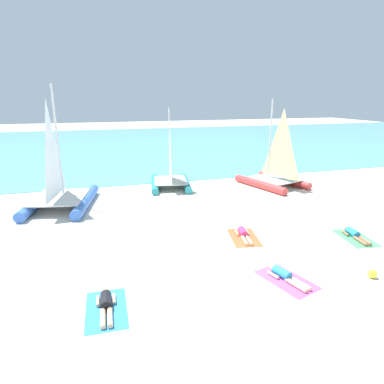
% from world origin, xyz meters
% --- Properties ---
extents(ground_plane, '(120.00, 120.00, 0.00)m').
position_xyz_m(ground_plane, '(0.00, 10.00, 0.00)').
color(ground_plane, silver).
extents(ocean_water, '(120.00, 40.00, 0.05)m').
position_xyz_m(ocean_water, '(0.00, 32.07, 0.03)').
color(ocean_water, '#5BB2C1').
rests_on(ocean_water, ground).
extents(sailboat_red, '(3.79, 4.81, 5.50)m').
position_xyz_m(sailboat_red, '(6.66, 9.25, 0.82)').
color(sailboat_red, '#CC3838').
rests_on(sailboat_red, ground).
extents(sailboat_teal, '(3.06, 4.18, 4.97)m').
position_xyz_m(sailboat_teal, '(0.18, 10.87, 0.74)').
color(sailboat_teal, teal).
rests_on(sailboat_teal, ground).
extents(sailboat_blue, '(3.89, 5.26, 6.23)m').
position_xyz_m(sailboat_blue, '(-6.24, 8.59, 0.93)').
color(sailboat_blue, blue).
rests_on(sailboat_blue, ground).
extents(towel_leftmost, '(1.16, 1.93, 0.01)m').
position_xyz_m(towel_leftmost, '(-4.37, -1.04, 0.01)').
color(towel_leftmost, '#338CD8').
rests_on(towel_leftmost, ground).
extents(sunbather_leftmost, '(0.55, 1.56, 0.30)m').
position_xyz_m(sunbather_leftmost, '(-4.37, -0.98, 0.13)').
color(sunbather_leftmost, black).
rests_on(sunbather_leftmost, towel_leftmost).
extents(towel_center_left, '(1.59, 2.13, 0.01)m').
position_xyz_m(towel_center_left, '(1.18, -1.10, 0.01)').
color(towel_center_left, '#D84C99').
rests_on(towel_center_left, ground).
extents(sunbather_center_left, '(0.81, 1.55, 0.30)m').
position_xyz_m(sunbather_center_left, '(1.16, -1.04, 0.13)').
color(sunbather_center_left, '#268CCC').
rests_on(sunbather_center_left, towel_center_left).
extents(towel_center_right, '(1.44, 2.08, 0.01)m').
position_xyz_m(towel_center_right, '(1.31, 2.29, 0.01)').
color(towel_center_right, '#EA5933').
rests_on(towel_center_right, ground).
extents(sunbather_center_right, '(0.69, 1.56, 0.30)m').
position_xyz_m(sunbather_center_right, '(1.32, 2.35, 0.13)').
color(sunbather_center_right, '#D83372').
rests_on(sunbather_center_right, towel_center_right).
extents(towel_rightmost, '(1.37, 2.04, 0.01)m').
position_xyz_m(towel_rightmost, '(5.68, 0.94, 0.01)').
color(towel_rightmost, '#4CB266').
rests_on(towel_rightmost, ground).
extents(sunbather_rightmost, '(0.63, 1.57, 0.30)m').
position_xyz_m(sunbather_rightmost, '(5.69, 1.01, 0.13)').
color(sunbather_rightmost, '#268CCC').
rests_on(sunbather_rightmost, towel_rightmost).
extents(beach_ball, '(0.29, 0.29, 0.29)m').
position_xyz_m(beach_ball, '(3.88, -1.77, 0.15)').
color(beach_ball, yellow).
rests_on(beach_ball, ground).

